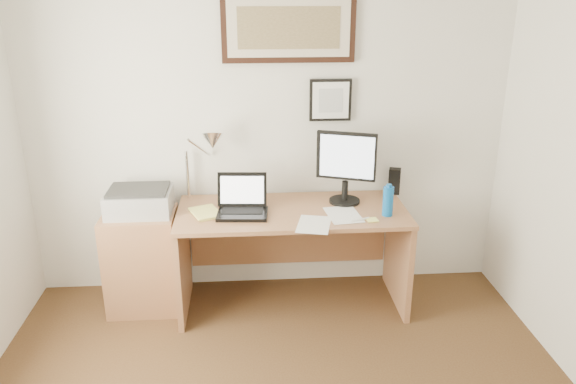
{
  "coord_description": "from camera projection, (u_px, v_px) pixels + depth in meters",
  "views": [
    {
      "loc": [
        -0.14,
        -1.98,
        2.22
      ],
      "look_at": [
        0.11,
        1.43,
        0.96
      ],
      "focal_mm": 35.0,
      "sensor_mm": 36.0,
      "label": 1
    }
  ],
  "objects": [
    {
      "name": "side_cabinet",
      "position": [
        143.0,
        261.0,
        4.02
      ],
      "size": [
        0.5,
        0.4,
        0.73
      ],
      "primitive_type": "cube",
      "color": "#915D3C",
      "rests_on": "floor"
    },
    {
      "name": "book",
      "position": [
        193.0,
        215.0,
        3.8
      ],
      "size": [
        0.26,
        0.29,
        0.02
      ],
      "primitive_type": "imported",
      "rotation": [
        0.0,
        0.0,
        0.39
      ],
      "color": "#E6E26C",
      "rests_on": "desk"
    },
    {
      "name": "picture_large",
      "position": [
        289.0,
        28.0,
        3.81
      ],
      "size": [
        0.92,
        0.04,
        0.47
      ],
      "color": "black",
      "rests_on": "wall_back"
    },
    {
      "name": "bottle_cap",
      "position": [
        389.0,
        186.0,
        3.75
      ],
      "size": [
        0.04,
        0.04,
        0.02
      ],
      "primitive_type": "cylinder",
      "color": "#0D5CB2",
      "rests_on": "water_bottle"
    },
    {
      "name": "water_bottle",
      "position": [
        388.0,
        201.0,
        3.79
      ],
      "size": [
        0.07,
        0.07,
        0.2
      ],
      "primitive_type": "cylinder",
      "color": "#0D5CB2",
      "rests_on": "desk"
    },
    {
      "name": "picture_small",
      "position": [
        330.0,
        100.0,
        4.01
      ],
      "size": [
        0.3,
        0.03,
        0.3
      ],
      "color": "black",
      "rests_on": "wall_back"
    },
    {
      "name": "paper_sheet_b",
      "position": [
        343.0,
        215.0,
        3.82
      ],
      "size": [
        0.25,
        0.33,
        0.0
      ],
      "primitive_type": "cube",
      "rotation": [
        0.0,
        0.0,
        0.12
      ],
      "color": "white",
      "rests_on": "desk"
    },
    {
      "name": "lcd_monitor",
      "position": [
        346.0,
        164.0,
        3.94
      ],
      "size": [
        0.41,
        0.22,
        0.52
      ],
      "color": "black",
      "rests_on": "desk"
    },
    {
      "name": "desk_lamp",
      "position": [
        210.0,
        144.0,
        3.89
      ],
      "size": [
        0.29,
        0.27,
        0.53
      ],
      "color": "white",
      "rests_on": "desk"
    },
    {
      "name": "paper_sheet_a",
      "position": [
        314.0,
        224.0,
        3.67
      ],
      "size": [
        0.27,
        0.34,
        0.0
      ],
      "primitive_type": "cube",
      "rotation": [
        0.0,
        0.0,
        -0.23
      ],
      "color": "white",
      "rests_on": "desk"
    },
    {
      "name": "wall_back",
      "position": [
        268.0,
        128.0,
        4.07
      ],
      "size": [
        3.5,
        0.02,
        2.5
      ],
      "primitive_type": "cube",
      "color": "silver",
      "rests_on": "ground"
    },
    {
      "name": "desk",
      "position": [
        291.0,
        235.0,
        4.07
      ],
      "size": [
        1.6,
        0.7,
        0.75
      ],
      "color": "#915D3C",
      "rests_on": "floor"
    },
    {
      "name": "printer",
      "position": [
        139.0,
        201.0,
        3.89
      ],
      "size": [
        0.44,
        0.34,
        0.18
      ],
      "color": "#9F9FA1",
      "rests_on": "side_cabinet"
    },
    {
      "name": "speaker",
      "position": [
        394.0,
        181.0,
        4.19
      ],
      "size": [
        0.1,
        0.1,
        0.19
      ],
      "primitive_type": "cube",
      "rotation": [
        0.0,
        0.0,
        -0.3
      ],
      "color": "black",
      "rests_on": "desk"
    },
    {
      "name": "laptop",
      "position": [
        242.0,
        205.0,
        3.84
      ],
      "size": [
        0.36,
        0.32,
        0.26
      ],
      "color": "black",
      "rests_on": "desk"
    },
    {
      "name": "sticky_pad",
      "position": [
        372.0,
        220.0,
        3.73
      ],
      "size": [
        0.08,
        0.08,
        0.01
      ],
      "primitive_type": "cube",
      "rotation": [
        0.0,
        0.0,
        0.08
      ],
      "color": "#FCFC77",
      "rests_on": "desk"
    },
    {
      "name": "marker_pen",
      "position": [
        360.0,
        220.0,
        3.73
      ],
      "size": [
        0.14,
        0.06,
        0.02
      ],
      "primitive_type": "cylinder",
      "rotation": [
        0.0,
        1.57,
        0.35
      ],
      "color": "white",
      "rests_on": "desk"
    }
  ]
}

